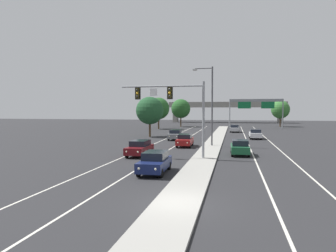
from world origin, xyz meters
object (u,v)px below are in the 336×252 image
object	(u,v)px
car_oncoming_red	(185,140)
car_oncoming_grey	(175,135)
car_receding_green	(240,147)
car_receding_silver	(235,128)
tree_far_right_c	(280,110)
car_oncoming_darkred	(140,148)
overhead_signal_mast	(176,103)
highway_sign_gantry	(256,104)
tree_far_left_b	(159,108)
tree_far_left_a	(150,111)
street_lamp_median	(210,101)
car_receding_white	(255,134)
car_oncoming_navy	(155,162)
tree_far_left_c	(181,109)

from	to	relation	value
car_oncoming_red	car_oncoming_grey	bearing A→B (deg)	108.31
car_oncoming_red	car_receding_green	size ratio (longest dim) A/B	1.00
car_receding_silver	tree_far_right_c	size ratio (longest dim) A/B	0.61
car_oncoming_darkred	tree_far_right_c	distance (m)	65.21
overhead_signal_mast	car_receding_silver	size ratio (longest dim) A/B	1.81
highway_sign_gantry	tree_far_right_c	bearing A→B (deg)	53.11
overhead_signal_mast	tree_far_left_b	world-z (taller)	tree_far_left_b
highway_sign_gantry	tree_far_left_a	xyz separation A→B (m)	(-19.79, -29.38, -1.61)
overhead_signal_mast	street_lamp_median	bearing A→B (deg)	76.58
overhead_signal_mast	tree_far_left_a	xyz separation A→B (m)	(-8.85, 22.99, -0.81)
car_oncoming_darkred	highway_sign_gantry	xyz separation A→B (m)	(14.81, 51.57, 5.34)
car_oncoming_grey	tree_far_left_b	world-z (taller)	tree_far_left_b
overhead_signal_mast	car_oncoming_grey	xyz separation A→B (m)	(-3.44, 18.34, -4.55)
highway_sign_gantry	tree_far_left_b	distance (m)	24.72
car_receding_white	street_lamp_median	bearing A→B (deg)	-117.90
car_oncoming_navy	tree_far_left_a	xyz separation A→B (m)	(-8.60, 30.15, 3.74)
car_oncoming_grey	car_receding_green	xyz separation A→B (m)	(9.54, -14.73, 0.00)
tree_far_left_c	tree_far_left_b	distance (m)	11.89
street_lamp_median	tree_far_left_a	world-z (taller)	street_lamp_median
car_receding_silver	car_oncoming_grey	bearing A→B (deg)	-115.53
car_oncoming_darkred	car_oncoming_grey	distance (m)	17.55
tree_far_left_b	car_receding_silver	bearing A→B (deg)	-22.16
car_receding_white	car_receding_silver	size ratio (longest dim) A/B	0.99
car_receding_green	car_receding_white	size ratio (longest dim) A/B	1.01
car_receding_white	tree_far_right_c	distance (m)	40.68
car_oncoming_red	car_oncoming_grey	world-z (taller)	same
car_oncoming_red	highway_sign_gantry	distance (m)	44.43
car_oncoming_red	tree_far_right_c	xyz separation A→B (m)	(18.81, 52.23, 3.98)
tree_far_left_a	tree_far_left_b	size ratio (longest dim) A/B	0.91
car_oncoming_navy	car_receding_green	size ratio (longest dim) A/B	1.00
car_receding_white	overhead_signal_mast	bearing A→B (deg)	-111.48
car_receding_green	car_receding_silver	distance (m)	33.84
car_receding_green	tree_far_left_a	world-z (taller)	tree_far_left_a
highway_sign_gantry	car_receding_green	bearing A→B (deg)	-95.67
street_lamp_median	tree_far_left_a	bearing A→B (deg)	132.48
car_oncoming_darkred	overhead_signal_mast	bearing A→B (deg)	-11.63
car_oncoming_darkred	highway_sign_gantry	bearing A→B (deg)	73.97
overhead_signal_mast	tree_far_right_c	size ratio (longest dim) A/B	1.11
car_receding_silver	car_oncoming_navy	bearing A→B (deg)	-97.58
tree_far_left_b	car_receding_white	bearing A→B (deg)	-46.03
car_receding_white	tree_far_left_c	size ratio (longest dim) A/B	0.58
tree_far_left_c	overhead_signal_mast	bearing A→B (deg)	-80.94
car_receding_silver	car_oncoming_darkred	bearing A→B (deg)	-104.62
street_lamp_median	car_oncoming_red	size ratio (longest dim) A/B	2.22
tree_far_left_c	car_receding_green	bearing A→B (deg)	-74.02
overhead_signal_mast	car_oncoming_navy	distance (m)	8.49
street_lamp_median	tree_far_left_a	xyz separation A→B (m)	(-11.37, 12.42, -1.24)
tree_far_left_c	tree_far_left_b	size ratio (longest dim) A/B	1.00
car_oncoming_navy	tree_far_left_c	bearing A→B (deg)	97.83
car_oncoming_darkred	car_oncoming_grey	xyz separation A→B (m)	(0.43, 17.54, 0.00)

